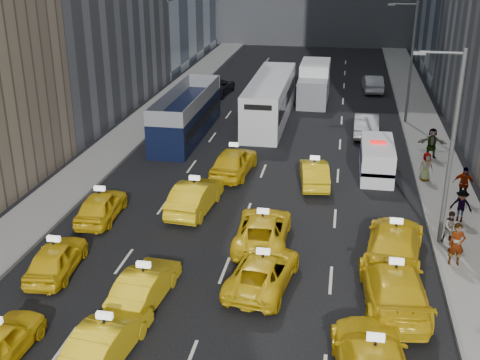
# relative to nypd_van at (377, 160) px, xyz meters

# --- Properties ---
(sidewalk_west) EXTENTS (3.00, 90.00, 0.15)m
(sidewalk_west) POSITION_rel_nypd_van_xyz_m (-17.22, 4.40, -0.87)
(sidewalk_west) COLOR gray
(sidewalk_west) RESTS_ON ground
(sidewalk_east) EXTENTS (3.00, 90.00, 0.15)m
(sidewalk_east) POSITION_rel_nypd_van_xyz_m (3.78, 4.40, -0.87)
(sidewalk_east) COLOR gray
(sidewalk_east) RESTS_ON ground
(curb_west) EXTENTS (0.15, 90.00, 0.18)m
(curb_west) POSITION_rel_nypd_van_xyz_m (-15.77, 4.40, -0.86)
(curb_west) COLOR slate
(curb_west) RESTS_ON ground
(curb_east) EXTENTS (0.15, 90.00, 0.18)m
(curb_east) POSITION_rel_nypd_van_xyz_m (2.33, 4.40, -0.86)
(curb_east) COLOR slate
(curb_east) RESTS_ON ground
(streetlight_near) EXTENTS (2.15, 0.22, 9.00)m
(streetlight_near) POSITION_rel_nypd_van_xyz_m (2.47, -8.60, 3.97)
(streetlight_near) COLOR #595B60
(streetlight_near) RESTS_ON ground
(streetlight_far) EXTENTS (2.15, 0.22, 9.00)m
(streetlight_far) POSITION_rel_nypd_van_xyz_m (2.47, 11.40, 3.97)
(streetlight_far) COLOR #595B60
(streetlight_far) RESTS_ON ground
(taxi_5) EXTENTS (2.00, 4.42, 1.41)m
(taxi_5) POSITION_rel_nypd_van_xyz_m (-9.48, -18.85, -0.24)
(taxi_5) COLOR yellow
(taxi_5) RESTS_ON ground
(taxi_8) EXTENTS (2.00, 4.22, 1.39)m
(taxi_8) POSITION_rel_nypd_van_xyz_m (-13.63, -14.01, -0.25)
(taxi_8) COLOR yellow
(taxi_8) RESTS_ON ground
(taxi_9) EXTENTS (1.85, 4.32, 1.39)m
(taxi_9) POSITION_rel_nypd_van_xyz_m (-9.29, -15.39, -0.25)
(taxi_9) COLOR yellow
(taxi_9) RESTS_ON ground
(taxi_10) EXTENTS (2.88, 5.13, 1.35)m
(taxi_10) POSITION_rel_nypd_van_xyz_m (-4.95, -13.50, -0.27)
(taxi_10) COLOR yellow
(taxi_10) RESTS_ON ground
(taxi_11) EXTENTS (2.73, 5.88, 1.66)m
(taxi_11) POSITION_rel_nypd_van_xyz_m (0.18, -13.96, -0.12)
(taxi_11) COLOR yellow
(taxi_11) RESTS_ON ground
(taxi_12) EXTENTS (1.93, 4.32, 1.44)m
(taxi_12) POSITION_rel_nypd_van_xyz_m (-13.80, -8.68, -0.23)
(taxi_12) COLOR yellow
(taxi_12) RESTS_ON ground
(taxi_13) EXTENTS (2.11, 4.98, 1.60)m
(taxi_13) POSITION_rel_nypd_van_xyz_m (-9.41, -6.87, -0.15)
(taxi_13) COLOR yellow
(taxi_13) RESTS_ON ground
(taxi_14) EXTENTS (2.49, 5.18, 1.42)m
(taxi_14) POSITION_rel_nypd_van_xyz_m (-5.46, -9.88, -0.24)
(taxi_14) COLOR yellow
(taxi_14) RESTS_ON ground
(taxi_15) EXTENTS (3.05, 6.00, 1.67)m
(taxi_15) POSITION_rel_nypd_van_xyz_m (0.40, -10.40, -0.11)
(taxi_15) COLOR yellow
(taxi_15) RESTS_ON ground
(taxi_16) EXTENTS (2.42, 5.07, 1.67)m
(taxi_16) POSITION_rel_nypd_van_xyz_m (-8.37, -1.48, -0.11)
(taxi_16) COLOR yellow
(taxi_16) RESTS_ON ground
(taxi_17) EXTENTS (2.03, 4.44, 1.41)m
(taxi_17) POSITION_rel_nypd_van_xyz_m (-3.56, -2.25, -0.24)
(taxi_17) COLOR yellow
(taxi_17) RESTS_ON ground
(nypd_van) EXTENTS (2.31, 5.04, 2.10)m
(nypd_van) POSITION_rel_nypd_van_xyz_m (0.00, 0.00, 0.00)
(nypd_van) COLOR silver
(nypd_van) RESTS_ON ground
(double_decker) EXTENTS (3.77, 11.30, 3.22)m
(double_decker) POSITION_rel_nypd_van_xyz_m (-13.07, 5.49, 0.65)
(double_decker) COLOR black
(double_decker) RESTS_ON ground
(city_bus) EXTENTS (3.87, 13.07, 3.33)m
(city_bus) POSITION_rel_nypd_van_xyz_m (-7.74, 10.34, 0.70)
(city_bus) COLOR silver
(city_bus) RESTS_ON ground
(box_truck) EXTENTS (3.30, 7.34, 3.24)m
(box_truck) POSITION_rel_nypd_van_xyz_m (-4.77, 17.00, 0.65)
(box_truck) COLOR white
(box_truck) RESTS_ON ground
(misc_car_0) EXTENTS (1.74, 4.88, 1.60)m
(misc_car_0) POSITION_rel_nypd_van_xyz_m (-0.47, 7.91, -0.15)
(misc_car_0) COLOR #A6A9AE
(misc_car_0) RESTS_ON ground
(misc_car_1) EXTENTS (2.80, 5.27, 1.41)m
(misc_car_1) POSITION_rel_nypd_van_xyz_m (-13.56, 17.99, -0.24)
(misc_car_1) COLOR black
(misc_car_1) RESTS_ON ground
(misc_car_2) EXTENTS (2.23, 5.04, 1.44)m
(misc_car_2) POSITION_rel_nypd_van_xyz_m (-5.19, 26.59, -0.23)
(misc_car_2) COLOR slate
(misc_car_2) RESTS_ON ground
(misc_car_3) EXTENTS (2.10, 4.48, 1.48)m
(misc_car_3) POSITION_rel_nypd_van_xyz_m (-8.41, 23.81, -0.21)
(misc_car_3) COLOR black
(misc_car_3) RESTS_ON ground
(misc_car_4) EXTENTS (1.93, 4.75, 1.53)m
(misc_car_4) POSITION_rel_nypd_van_xyz_m (0.38, 21.48, -0.18)
(misc_car_4) COLOR #96989D
(misc_car_4) RESTS_ON ground
(pedestrian_0) EXTENTS (0.72, 0.49, 1.91)m
(pedestrian_0) POSITION_rel_nypd_van_xyz_m (2.95, -10.61, 0.16)
(pedestrian_0) COLOR gray
(pedestrian_0) RESTS_ON sidewalk_east
(pedestrian_1) EXTENTS (0.80, 0.52, 1.52)m
(pedestrian_1) POSITION_rel_nypd_van_xyz_m (3.04, -8.54, -0.04)
(pedestrian_1) COLOR gray
(pedestrian_1) RESTS_ON sidewalk_east
(pedestrian_2) EXTENTS (1.15, 0.72, 1.66)m
(pedestrian_2) POSITION_rel_nypd_van_xyz_m (3.85, -6.13, 0.03)
(pedestrian_2) COLOR gray
(pedestrian_2) RESTS_ON sidewalk_east
(pedestrian_3) EXTENTS (1.20, 0.79, 1.89)m
(pedestrian_3) POSITION_rel_nypd_van_xyz_m (4.37, -3.46, 0.15)
(pedestrian_3) COLOR gray
(pedestrian_3) RESTS_ON sidewalk_east
(pedestrian_4) EXTENTS (0.91, 0.68, 1.67)m
(pedestrian_4) POSITION_rel_nypd_van_xyz_m (2.74, -0.80, 0.04)
(pedestrian_4) COLOR gray
(pedestrian_4) RESTS_ON sidewalk_east
(pedestrian_5) EXTENTS (1.79, 0.56, 1.92)m
(pedestrian_5) POSITION_rel_nypd_van_xyz_m (3.52, 3.28, 0.16)
(pedestrian_5) COLOR gray
(pedestrian_5) RESTS_ON sidewalk_east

